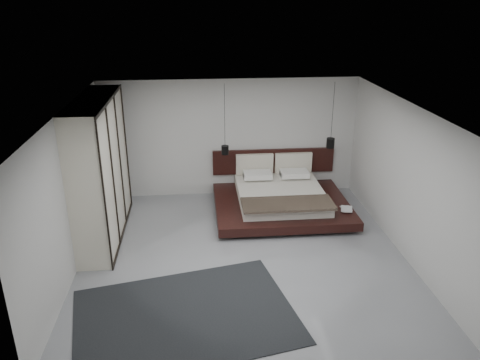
{
  "coord_description": "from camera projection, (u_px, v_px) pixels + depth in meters",
  "views": [
    {
      "loc": [
        -0.78,
        -7.61,
        4.6
      ],
      "look_at": [
        0.06,
        1.2,
        1.05
      ],
      "focal_mm": 35.0,
      "sensor_mm": 36.0,
      "label": 1
    }
  ],
  "objects": [
    {
      "name": "wall_right",
      "position": [
        406.0,
        181.0,
        8.55
      ],
      "size": [
        0.0,
        6.0,
        6.0
      ],
      "primitive_type": "plane",
      "rotation": [
        1.57,
        0.0,
        -1.57
      ],
      "color": "silver",
      "rests_on": "floor"
    },
    {
      "name": "book_upper",
      "position": [
        341.0,
        209.0,
        9.99
      ],
      "size": [
        0.32,
        0.37,
        0.02
      ],
      "primitive_type": "imported",
      "rotation": [
        0.0,
        0.0,
        -0.3
      ],
      "color": "#99724C",
      "rests_on": "book_lower"
    },
    {
      "name": "wall_front",
      "position": [
        269.0,
        284.0,
        5.52
      ],
      "size": [
        6.0,
        0.0,
        6.0
      ],
      "primitive_type": "plane",
      "rotation": [
        -1.57,
        0.0,
        0.0
      ],
      "color": "silver",
      "rests_on": "floor"
    },
    {
      "name": "rug",
      "position": [
        185.0,
        316.0,
        7.15
      ],
      "size": [
        3.7,
        2.97,
        0.01
      ],
      "primitive_type": "cube",
      "rotation": [
        0.0,
        0.0,
        0.21
      ],
      "color": "black",
      "rests_on": "floor"
    },
    {
      "name": "pendant_right",
      "position": [
        330.0,
        143.0,
        10.68
      ],
      "size": [
        0.18,
        0.18,
        1.51
      ],
      "color": "black",
      "rests_on": "ceiling"
    },
    {
      "name": "bed",
      "position": [
        280.0,
        198.0,
        10.55
      ],
      "size": [
        2.94,
        2.46,
        1.1
      ],
      "color": "black",
      "rests_on": "floor"
    },
    {
      "name": "book_lower",
      "position": [
        341.0,
        209.0,
        10.03
      ],
      "size": [
        0.21,
        0.28,
        0.03
      ],
      "primitive_type": "imported",
      "rotation": [
        0.0,
        0.0,
        0.02
      ],
      "color": "#99724C",
      "rests_on": "bed"
    },
    {
      "name": "floor",
      "position": [
        243.0,
        255.0,
        8.81
      ],
      "size": [
        6.0,
        6.0,
        0.0
      ],
      "primitive_type": "plane",
      "color": "gray",
      "rests_on": "ground"
    },
    {
      "name": "ceiling",
      "position": [
        243.0,
        109.0,
        7.77
      ],
      "size": [
        6.0,
        6.0,
        0.0
      ],
      "primitive_type": "plane",
      "rotation": [
        3.14,
        0.0,
        0.0
      ],
      "color": "white",
      "rests_on": "wall_back"
    },
    {
      "name": "wall_back",
      "position": [
        230.0,
        138.0,
        11.06
      ],
      "size": [
        6.0,
        0.0,
        6.0
      ],
      "primitive_type": "plane",
      "rotation": [
        1.57,
        0.0,
        0.0
      ],
      "color": "silver",
      "rests_on": "floor"
    },
    {
      "name": "wall_left",
      "position": [
        70.0,
        193.0,
        8.03
      ],
      "size": [
        0.0,
        6.0,
        6.0
      ],
      "primitive_type": "plane",
      "rotation": [
        1.57,
        0.0,
        1.57
      ],
      "color": "silver",
      "rests_on": "floor"
    },
    {
      "name": "pendant_left",
      "position": [
        225.0,
        150.0,
        10.51
      ],
      "size": [
        0.16,
        0.16,
        1.59
      ],
      "color": "black",
      "rests_on": "ceiling"
    },
    {
      "name": "lattice_screen",
      "position": [
        100.0,
        153.0,
        10.33
      ],
      "size": [
        0.05,
        0.9,
        2.6
      ],
      "primitive_type": "cube",
      "color": "black",
      "rests_on": "floor"
    },
    {
      "name": "wardrobe",
      "position": [
        100.0,
        170.0,
        9.09
      ],
      "size": [
        0.67,
        2.85,
        2.8
      ],
      "color": "silver",
      "rests_on": "floor"
    }
  ]
}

